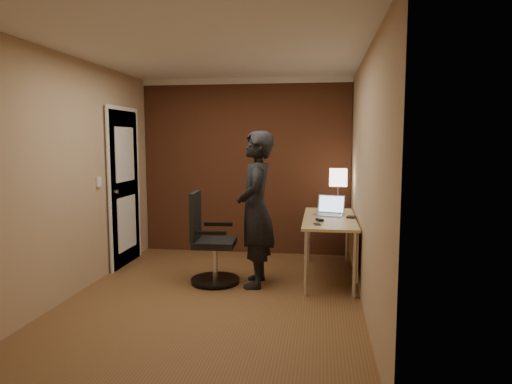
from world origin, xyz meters
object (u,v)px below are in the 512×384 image
office_chair (209,244)px  person (256,209)px  laptop (330,209)px  wallet (351,217)px  mouse (320,220)px  phone (317,224)px  desk (335,228)px  desk_lamp (338,178)px

office_chair → person: person is taller
laptop → wallet: bearing=-40.5°
mouse → phone: 0.21m
phone → wallet: size_ratio=1.05×
phone → desk: bearing=54.9°
desk_lamp → person: size_ratio=0.31×
phone → person: 0.70m
mouse → wallet: (0.36, 0.27, -0.01)m
person → mouse: bearing=95.8°
wallet → office_chair: 1.68m
mouse → wallet: size_ratio=0.91×
desk → mouse: size_ratio=15.00×
laptop → office_chair: office_chair is taller
phone → wallet: bearing=39.3°
mouse → office_chair: size_ratio=0.10×
phone → person: size_ratio=0.07×
desk_lamp → phone: bearing=-103.1°
phone → person: (-0.68, 0.10, 0.13)m
desk_lamp → office_chair: 1.90m
laptop → desk: bearing=-71.8°
mouse → phone: mouse is taller
wallet → office_chair: size_ratio=0.11×
desk_lamp → mouse: 0.99m
phone → laptop: bearing=66.1°
mouse → office_chair: office_chair is taller
desk → mouse: 0.36m
desk → office_chair: (-1.43, -0.40, -0.15)m
office_chair → desk: bearing=15.5°
desk → office_chair: size_ratio=1.46×
desk_lamp → phone: 1.19m
desk_lamp → office_chair: desk_lamp is taller
laptop → wallet: size_ratio=3.50×
laptop → office_chair: 1.53m
wallet → person: size_ratio=0.06×
desk_lamp → mouse: size_ratio=5.35×
wallet → desk_lamp: bearing=102.6°
desk → phone: 0.55m
mouse → wallet: mouse is taller
desk_lamp → person: 1.39m
desk → laptop: (-0.06, 0.19, 0.19)m
laptop → person: bearing=-144.7°
wallet → office_chair: (-1.61, -0.39, -0.29)m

